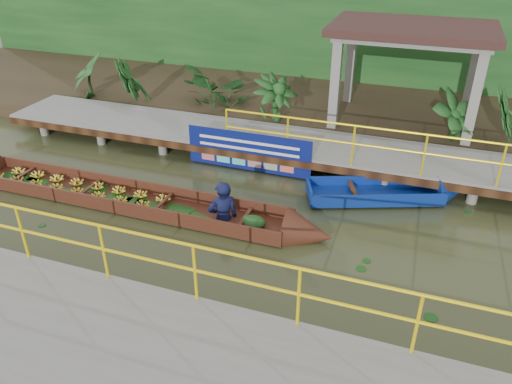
% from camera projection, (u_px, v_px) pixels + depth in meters
% --- Properties ---
extents(ground, '(80.00, 80.00, 0.00)m').
position_uv_depth(ground, '(226.00, 223.00, 10.74)').
color(ground, '#34371B').
rests_on(ground, ground).
extents(land_strip, '(30.00, 8.00, 0.45)m').
position_uv_depth(land_strip, '(311.00, 103.00, 16.79)').
color(land_strip, '#302618').
rests_on(land_strip, ground).
extents(far_dock, '(16.00, 2.06, 1.66)m').
position_uv_depth(far_dock, '(275.00, 142.00, 13.32)').
color(far_dock, slate).
rests_on(far_dock, ground).
extents(near_dock, '(18.00, 2.40, 1.73)m').
position_uv_depth(near_dock, '(176.00, 375.00, 6.86)').
color(near_dock, slate).
rests_on(near_dock, ground).
extents(pavilion, '(4.40, 3.00, 3.00)m').
position_uv_depth(pavilion, '(412.00, 39.00, 13.66)').
color(pavilion, slate).
rests_on(pavilion, ground).
extents(foliage_backdrop, '(30.00, 0.80, 4.00)m').
position_uv_depth(foliage_backdrop, '(330.00, 34.00, 17.97)').
color(foliage_backdrop, '#133D17').
rests_on(foliage_backdrop, ground).
extents(vendor_boat, '(9.65, 1.06, 2.22)m').
position_uv_depth(vendor_boat, '(138.00, 196.00, 11.25)').
color(vendor_boat, '#3B1F10').
rests_on(vendor_boat, ground).
extents(moored_blue_boat, '(3.64, 2.12, 0.85)m').
position_uv_depth(moored_blue_boat, '(411.00, 193.00, 11.58)').
color(moored_blue_boat, navy).
rests_on(moored_blue_boat, ground).
extents(blue_banner, '(3.28, 0.04, 1.03)m').
position_uv_depth(blue_banner, '(249.00, 152.00, 12.62)').
color(blue_banner, navy).
rests_on(blue_banner, ground).
extents(tropical_plants, '(14.32, 1.32, 1.65)m').
position_uv_depth(tropical_plants, '(268.00, 90.00, 14.71)').
color(tropical_plants, '#133D17').
rests_on(tropical_plants, ground).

